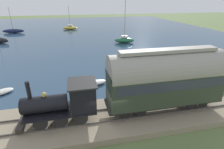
{
  "coord_description": "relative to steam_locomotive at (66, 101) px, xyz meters",
  "views": [
    {
      "loc": [
        -10.53,
        1.86,
        8.67
      ],
      "look_at": [
        4.93,
        -1.47,
        1.8
      ],
      "focal_mm": 28.0,
      "sensor_mm": 36.0,
      "label": 1
    }
  ],
  "objects": [
    {
      "name": "ground_plane",
      "position": [
        -0.26,
        -2.79,
        -2.2
      ],
      "size": [
        200.0,
        200.0,
        0.0
      ],
      "primitive_type": "plane",
      "color": "#607542"
    },
    {
      "name": "sailboat_yellow",
      "position": [
        45.45,
        0.09,
        -1.64
      ],
      "size": [
        2.67,
        4.81,
        6.87
      ],
      "rotation": [
        0.0,
        0.0,
        -0.21
      ],
      "color": "gold",
      "rests_on": "harbor_water"
    },
    {
      "name": "rowboat_mid_harbor",
      "position": [
        6.42,
        -2.78,
        -1.96
      ],
      "size": [
        1.55,
        2.6,
        0.46
      ],
      "rotation": [
        0.0,
        0.0,
        0.2
      ],
      "color": "silver",
      "rests_on": "harbor_water"
    },
    {
      "name": "rowboat_near_shore",
      "position": [
        5.42,
        -14.64,
        -2.0
      ],
      "size": [
        1.63,
        2.66,
        0.4
      ],
      "rotation": [
        0.0,
        0.0,
        -0.29
      ],
      "color": "#B7B2A3",
      "rests_on": "harbor_water"
    },
    {
      "name": "sailboat_navy",
      "position": [
        42.44,
        15.31,
        -1.61
      ],
      "size": [
        1.43,
        5.68,
        6.66
      ],
      "rotation": [
        0.0,
        0.0,
        -0.06
      ],
      "color": "#192347",
      "rests_on": "harbor_water"
    },
    {
      "name": "passenger_coach",
      "position": [
        -0.0,
        -7.35,
        1.06
      ],
      "size": [
        2.57,
        9.06,
        4.84
      ],
      "color": "black",
      "rests_on": "rail_embankment"
    },
    {
      "name": "sailboat_green",
      "position": [
        24.89,
        -11.3,
        -1.57
      ],
      "size": [
        2.41,
        4.39,
        8.45
      ],
      "rotation": [
        0.0,
        0.0,
        -0.21
      ],
      "color": "#236B42",
      "rests_on": "harbor_water"
    },
    {
      "name": "rowboat_far_out",
      "position": [
        6.37,
        6.5,
        -1.99
      ],
      "size": [
        1.92,
        2.22,
        0.4
      ],
      "rotation": [
        0.0,
        0.0,
        0.54
      ],
      "color": "silver",
      "rests_on": "harbor_water"
    },
    {
      "name": "rail_embankment",
      "position": [
        0.0,
        -2.79,
        -1.95
      ],
      "size": [
        4.95,
        56.0,
        0.62
      ],
      "color": "gray",
      "rests_on": "ground"
    },
    {
      "name": "rowboat_off_pier",
      "position": [
        11.03,
        -7.8,
        -1.98
      ],
      "size": [
        1.39,
        2.72,
        0.42
      ],
      "rotation": [
        0.0,
        0.0,
        -0.13
      ],
      "color": "silver",
      "rests_on": "harbor_water"
    },
    {
      "name": "harbor_water",
      "position": [
        42.78,
        -2.79,
        -2.2
      ],
      "size": [
        80.0,
        80.0,
        0.01
      ],
      "color": "#2D4760",
      "rests_on": "ground"
    },
    {
      "name": "steam_locomotive",
      "position": [
        0.0,
        0.0,
        0.0
      ],
      "size": [
        2.12,
        5.43,
        3.25
      ],
      "color": "black",
      "rests_on": "rail_embankment"
    }
  ]
}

